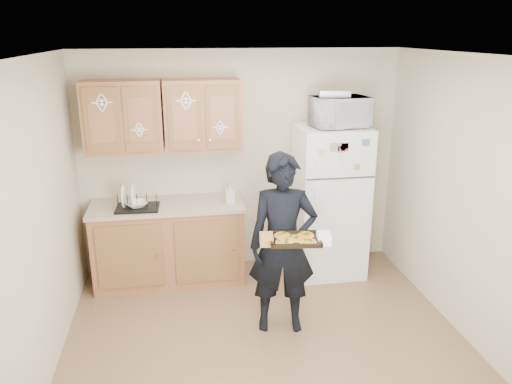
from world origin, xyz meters
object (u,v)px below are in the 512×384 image
baking_tray (295,240)px  microwave (340,112)px  refrigerator (329,201)px  person (283,245)px  dish_rack (137,201)px

baking_tray → microwave: (0.78, 1.32, 0.85)m
refrigerator → person: 1.32m
person → dish_rack: size_ratio=3.82×
refrigerator → person: (-0.77, -1.07, -0.01)m
dish_rack → microwave: bearing=-0.0°
refrigerator → dish_rack: (-2.10, -0.05, 0.14)m
refrigerator → microwave: 1.01m
refrigerator → microwave: (0.06, -0.05, 1.01)m
refrigerator → baking_tray: (-0.73, -1.37, 0.16)m
refrigerator → microwave: bearing=-41.6°
refrigerator → person: size_ratio=1.01×
baking_tray → microwave: 1.75m
baking_tray → dish_rack: dish_rack is taller
baking_tray → microwave: size_ratio=0.73×
dish_rack → person: bearing=-37.4°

